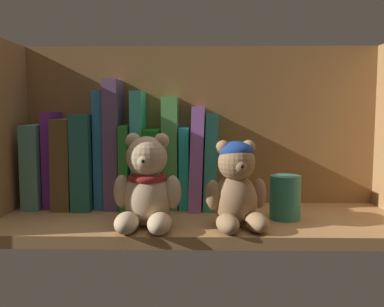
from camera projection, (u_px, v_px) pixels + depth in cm
name	position (u px, v px, depth cm)	size (l,w,h in cm)	color
shelf_board	(198.00, 223.00, 74.82)	(69.99, 24.05, 2.00)	#9E7042
shelf_back_panel	(199.00, 131.00, 85.82)	(72.39, 1.20, 33.54)	brown
book_0	(39.00, 165.00, 83.87)	(3.30, 12.34, 16.09)	#528C85
book_1	(53.00, 159.00, 83.70)	(1.95, 9.37, 18.52)	purple
book_2	(68.00, 162.00, 83.70)	(3.48, 12.99, 17.20)	brown
book_3	(87.00, 160.00, 83.58)	(3.55, 13.82, 18.13)	#23625B
book_4	(101.00, 149.00, 83.31)	(1.75, 9.48, 22.56)	#3180C8
book_5	(114.00, 144.00, 83.16)	(2.77, 11.32, 24.62)	#674B74
book_6	(127.00, 165.00, 83.53)	(1.64, 13.00, 16.04)	#2B8329
book_7	(138.00, 149.00, 83.17)	(2.20, 9.58, 22.46)	#45CEBE
book_8	(153.00, 167.00, 83.47)	(3.12, 14.48, 15.24)	#1B7119
book_9	(169.00, 152.00, 83.11)	(2.97, 9.81, 21.33)	#53AB51
book_10	(183.00, 167.00, 83.34)	(1.85, 9.43, 15.51)	#26CAB6
book_11	(195.00, 157.00, 83.10)	(2.40, 13.42, 19.53)	#A968C7
book_12	(208.00, 160.00, 83.11)	(2.33, 12.31, 18.23)	teal
teddy_bear_larger	(145.00, 188.00, 67.55)	(11.12, 11.30, 15.22)	tan
teddy_bear_smaller	(234.00, 186.00, 67.73)	(10.49, 10.91, 14.06)	#93704C
pillar_candle	(283.00, 197.00, 73.13)	(5.33, 5.33, 7.61)	#2D7A66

